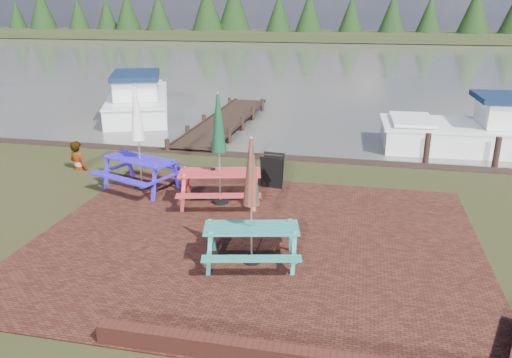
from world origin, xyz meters
The scene contains 13 objects.
ground centered at (0.00, 0.00, 0.00)m, with size 120.00×120.00×0.00m, color black.
paving centered at (0.00, 1.00, 0.01)m, with size 9.00×7.50×0.02m, color #331510.
brick_wall centered at (2.15, -2.42, 0.15)m, with size 6.21×1.79×0.30m.
water centered at (0.00, 37.00, 0.00)m, with size 120.00×60.00×0.02m, color #47443D.
far_treeline centered at (0.00, 66.00, 3.28)m, with size 120.00×10.00×8.10m.
picnic_table_teal centered at (0.13, 0.10, 0.85)m, with size 2.04×1.89×2.42m.
picnic_table_red centered at (-1.27, 2.85, 0.95)m, with size 2.28×2.12×2.70m.
picnic_table_blue centered at (-3.59, 3.42, 0.96)m, with size 2.45×2.33×2.73m.
chalkboard centered at (-0.24, 4.22, 0.47)m, with size 0.58×0.59×0.91m.
jetty centered at (-3.50, 11.28, 0.11)m, with size 1.76×9.08×1.00m.
boat_jetty centered at (-8.15, 13.20, 0.45)m, with size 5.18×7.91×2.17m.
boat_near centered at (6.82, 10.02, 0.44)m, with size 8.00×3.05×2.14m.
person centered at (-6.11, 4.56, 0.85)m, with size 0.62×0.40×1.69m, color gray.
Camera 1 is at (1.97, -8.05, 4.58)m, focal length 35.00 mm.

